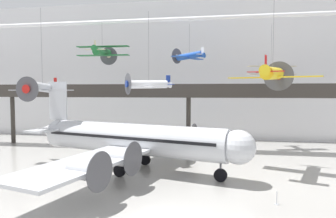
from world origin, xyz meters
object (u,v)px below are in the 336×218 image
Objects in this scene: suspended_plane_white_twin at (149,85)px; suspended_plane_cream_biplane at (271,71)px; airliner_silver_main at (130,139)px; suspended_plane_blue_trainer at (189,56)px; stanchion_barrier at (277,200)px; suspended_plane_silver_racer at (43,88)px; suspended_plane_yellow_lowwing at (273,74)px; suspended_plane_green_biplane at (102,52)px.

suspended_plane_cream_biplane reaches higher than suspended_plane_white_twin.
airliner_silver_main is 19.21m from suspended_plane_blue_trainer.
suspended_plane_white_twin is 21.50m from stanchion_barrier.
stanchion_barrier is (13.55, -13.77, -9.44)m from suspended_plane_white_twin.
suspended_plane_silver_racer is (-12.59, -3.92, -0.42)m from suspended_plane_white_twin.
airliner_silver_main is 25.63m from suspended_plane_cream_biplane.
suspended_plane_silver_racer is at bearing -173.79° from airliner_silver_main.
suspended_plane_green_biplane is at bearing 88.29° from suspended_plane_yellow_lowwing.
suspended_plane_yellow_lowwing is 1.59× the size of suspended_plane_blue_trainer.
suspended_plane_green_biplane is (-23.40, 9.45, 4.05)m from suspended_plane_yellow_lowwing.
suspended_plane_white_twin is 9.87× the size of stanchion_barrier.
suspended_plane_silver_racer is (-27.36, -0.34, -1.49)m from suspended_plane_yellow_lowwing.
suspended_plane_blue_trainer reaches higher than suspended_plane_cream_biplane.
suspended_plane_white_twin is at bearing 107.98° from suspended_plane_silver_racer.
suspended_plane_silver_racer is at bearing 156.14° from suspended_plane_green_biplane.
suspended_plane_cream_biplane is at bearing 178.24° from suspended_plane_white_twin.
airliner_silver_main is 8.55m from suspended_plane_white_twin.
suspended_plane_blue_trainer is 22.02m from suspended_plane_silver_racer.
airliner_silver_main is 4.94× the size of suspended_plane_blue_trainer.
suspended_plane_cream_biplane is at bearing 116.96° from suspended_plane_silver_racer.
suspended_plane_silver_racer reaches higher than stanchion_barrier.
suspended_plane_white_twin is 11.64m from suspended_plane_green_biplane.
suspended_plane_white_twin is at bearing 134.53° from stanchion_barrier.
suspended_plane_white_twin is at bearing 97.19° from airliner_silver_main.
stanchion_barrier is (14.36, -7.98, -3.20)m from airliner_silver_main.
suspended_plane_yellow_lowwing is at bearing 91.39° from suspended_plane_silver_racer.
suspended_plane_white_twin reaches higher than airliner_silver_main.
airliner_silver_main is 2.80× the size of suspended_plane_silver_racer.
airliner_silver_main is 16.74m from stanchion_barrier.
suspended_plane_green_biplane is at bearing -68.11° from suspended_plane_white_twin.
suspended_plane_yellow_lowwing is at bearing 83.18° from stanchion_barrier.
suspended_plane_blue_trainer is at bearing 59.42° from suspended_plane_yellow_lowwing.
suspended_plane_blue_trainer is 0.74× the size of suspended_plane_cream_biplane.
airliner_silver_main is 3.11× the size of suspended_plane_yellow_lowwing.
suspended_plane_white_twin is at bearing 96.78° from suspended_plane_blue_trainer.
suspended_plane_silver_racer is at bearing 159.36° from stanchion_barrier.
suspended_plane_yellow_lowwing is 1.18× the size of suspended_plane_cream_biplane.
suspended_plane_yellow_lowwing is 0.90× the size of suspended_plane_silver_racer.
stanchion_barrier is (-3.40, -24.43, -11.64)m from suspended_plane_cream_biplane.
airliner_silver_main is 3.66× the size of suspended_plane_cream_biplane.
suspended_plane_cream_biplane reaches higher than suspended_plane_yellow_lowwing.
suspended_plane_silver_racer reaches higher than airliner_silver_main.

